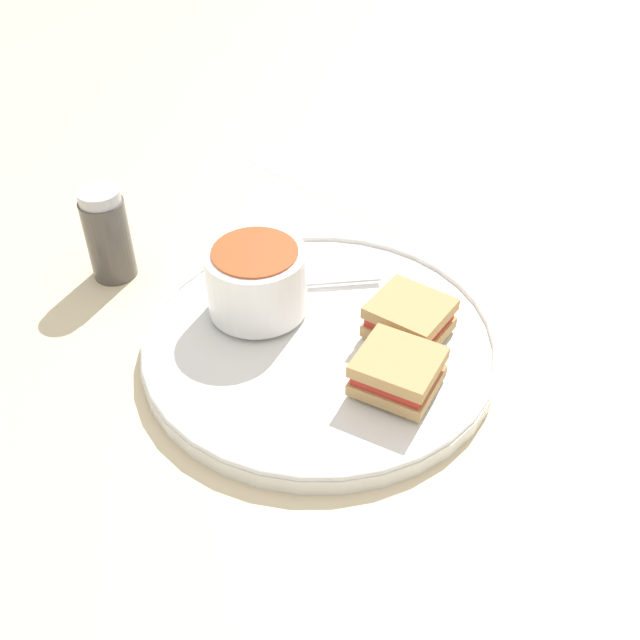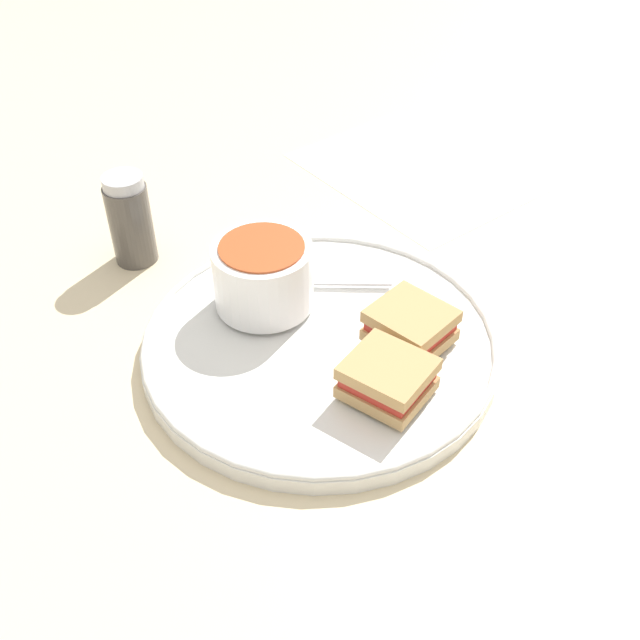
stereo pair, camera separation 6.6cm
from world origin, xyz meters
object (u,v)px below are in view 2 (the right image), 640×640
at_px(soup_bowl, 263,275).
at_px(sandwich_half_near, 388,378).
at_px(sandwich_half_far, 410,325).
at_px(spoon, 289,280).
at_px(salt_shaker, 130,220).

xyz_separation_m(soup_bowl, sandwich_half_near, (-0.00, -0.16, -0.02)).
relative_size(sandwich_half_near, sandwich_half_far, 1.09).
relative_size(spoon, salt_shaker, 1.04).
bearing_deg(sandwich_half_near, salt_shaker, 95.92).
height_order(sandwich_half_near, sandwich_half_far, same).
height_order(soup_bowl, spoon, soup_bowl).
xyz_separation_m(spoon, sandwich_half_far, (0.02, -0.13, 0.01)).
relative_size(soup_bowl, sandwich_half_far, 1.33).
bearing_deg(salt_shaker, sandwich_half_near, -84.08).
height_order(spoon, sandwich_half_far, sandwich_half_far).
relative_size(soup_bowl, salt_shaker, 0.94).
distance_m(soup_bowl, sandwich_half_near, 0.16).
bearing_deg(spoon, sandwich_half_far, 144.54).
bearing_deg(spoon, sandwich_half_near, 121.21).
distance_m(sandwich_half_far, salt_shaker, 0.31).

